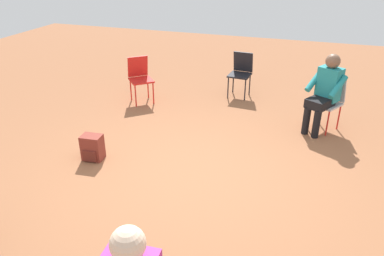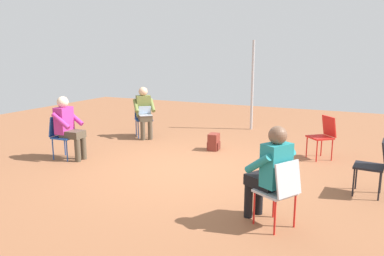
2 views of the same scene
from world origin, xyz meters
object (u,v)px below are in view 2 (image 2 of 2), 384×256
(person_in_teal, at_px, (270,169))
(backpack_near_laptop_user, at_px, (214,143))
(chair_south, at_px, (375,163))
(person_in_magenta, at_px, (68,125))
(chair_northeast, at_px, (143,117))
(chair_southeast, at_px, (323,134))
(chair_north, at_px, (62,134))
(person_with_laptop, at_px, (144,110))
(chair_southwest, at_px, (280,189))

(person_in_teal, relative_size, backpack_near_laptop_user, 3.44)
(chair_south, distance_m, person_in_magenta, 5.42)
(chair_northeast, distance_m, chair_southeast, 4.31)
(chair_north, relative_size, person_in_teal, 0.69)
(person_in_teal, height_order, person_in_magenta, same)
(person_in_teal, xyz_separation_m, backpack_near_laptop_user, (2.97, 1.93, -0.54))
(chair_south, height_order, chair_northeast, same)
(backpack_near_laptop_user, bearing_deg, person_in_magenta, 128.61)
(person_in_magenta, relative_size, backpack_near_laptop_user, 3.44)
(chair_south, height_order, backpack_near_laptop_user, chair_south)
(chair_south, bearing_deg, chair_southeast, 31.83)
(person_with_laptop, xyz_separation_m, person_in_magenta, (-2.25, 0.31, 0.00))
(person_in_teal, bearing_deg, chair_southwest, -90.00)
(person_with_laptop, bearing_deg, chair_northeast, -90.00)
(chair_southeast, bearing_deg, chair_north, 73.33)
(chair_southwest, bearing_deg, backpack_near_laptop_user, 64.34)
(chair_southwest, bearing_deg, chair_southeast, 28.16)
(chair_southeast, distance_m, chair_southwest, 3.36)
(chair_southwest, height_order, backpack_near_laptop_user, chair_southwest)
(person_with_laptop, relative_size, backpack_near_laptop_user, 3.44)
(person_in_magenta, bearing_deg, backpack_near_laptop_user, 125.27)
(chair_south, bearing_deg, chair_north, 98.81)
(chair_southwest, xyz_separation_m, backpack_near_laptop_user, (3.06, 2.07, -0.34))
(chair_southeast, relative_size, chair_north, 1.00)
(person_in_magenta, height_order, backpack_near_laptop_user, person_in_magenta)
(person_with_laptop, bearing_deg, chair_north, 35.89)
(chair_south, height_order, chair_southeast, same)
(chair_north, height_order, person_with_laptop, person_with_laptop)
(chair_south, height_order, person_in_teal, person_in_teal)
(chair_south, xyz_separation_m, person_in_magenta, (-0.42, 5.40, 0.20))
(chair_southeast, distance_m, person_with_laptop, 4.20)
(person_in_teal, relative_size, person_in_magenta, 1.00)
(chair_northeast, xyz_separation_m, chair_southeast, (-0.23, -4.31, 0.00))
(chair_north, distance_m, person_with_laptop, 2.32)
(chair_north, bearing_deg, chair_south, 91.05)
(person_in_teal, distance_m, person_in_magenta, 4.39)
(chair_northeast, bearing_deg, chair_southeast, 134.89)
(chair_southwest, relative_size, backpack_near_laptop_user, 2.36)
(person_with_laptop, distance_m, person_in_magenta, 2.27)
(chair_northeast, xyz_separation_m, backpack_near_laptop_user, (-0.53, -2.11, -0.34))
(backpack_near_laptop_user, bearing_deg, chair_northeast, 75.99)
(person_in_teal, bearing_deg, person_in_magenta, 105.37)
(person_in_magenta, xyz_separation_m, backpack_near_laptop_user, (1.85, -2.31, -0.54))
(chair_northeast, distance_m, chair_north, 2.41)
(chair_north, height_order, chair_southwest, same)
(backpack_near_laptop_user, bearing_deg, chair_southwest, -145.90)
(chair_southeast, bearing_deg, chair_south, 165.95)
(chair_northeast, distance_m, chair_southwest, 5.51)
(chair_southwest, bearing_deg, person_with_laptop, 79.88)
(chair_north, height_order, person_in_magenta, person_in_magenta)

